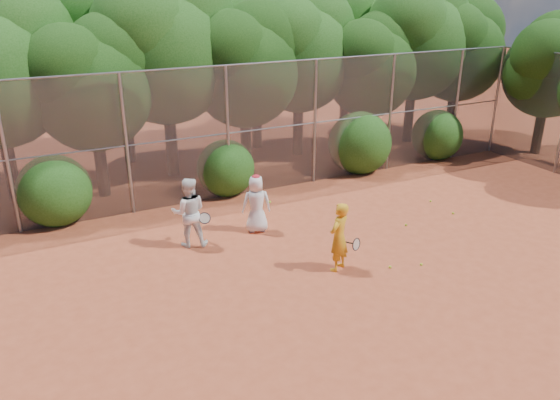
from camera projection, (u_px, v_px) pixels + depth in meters
ground at (368, 274)px, 12.48m from camera, size 80.00×80.00×0.00m
fence_back at (255, 128)px, 16.66m from camera, size 20.05×0.09×4.03m
tree_2 at (92, 79)px, 15.82m from camera, size 3.99×3.47×5.47m
tree_3 at (165, 43)px, 17.40m from camera, size 4.89×4.26×6.70m
tree_4 at (245, 61)px, 18.16m from camera, size 4.19×3.64×5.73m
tree_5 at (300, 46)px, 19.76m from camera, size 4.51×3.92×6.17m
tree_6 at (372, 62)px, 20.17m from camera, size 3.86×3.36×5.29m
tree_7 at (417, 35)px, 21.42m from camera, size 4.77×4.14×6.53m
tree_8 at (459, 46)px, 22.16m from camera, size 4.25×3.70×5.82m
tree_10 at (119, 32)px, 18.73m from camera, size 5.15×4.48×7.06m
tree_11 at (257, 40)px, 20.64m from camera, size 4.64×4.03×6.35m
tree_12 at (348, 26)px, 22.87m from camera, size 5.02×4.37×6.88m
tree_13 at (551, 62)px, 20.12m from camera, size 3.86×3.36×5.29m
bush_0 at (54, 187)px, 14.86m from camera, size 2.00×2.00×2.00m
bush_1 at (226, 166)px, 16.97m from camera, size 1.80×1.80×1.80m
bush_2 at (360, 140)px, 18.97m from camera, size 2.20×2.20×2.20m
bush_3 at (437, 133)px, 20.47m from camera, size 1.90×1.90×1.90m
player_yellow at (339, 237)px, 12.38m from camera, size 0.86×0.63×1.65m
player_teen at (256, 203)px, 14.35m from camera, size 0.87×0.69×1.59m
player_white at (189, 212)px, 13.52m from camera, size 1.03×0.91×1.79m
ball_0 at (406, 225)px, 14.90m from camera, size 0.07×0.07×0.07m
ball_1 at (431, 201)px, 16.54m from camera, size 0.07×0.07×0.07m
ball_2 at (421, 264)px, 12.82m from camera, size 0.07×0.07×0.07m
ball_3 at (453, 213)px, 15.66m from camera, size 0.07×0.07×0.07m
ball_4 at (390, 267)px, 12.70m from camera, size 0.07×0.07×0.07m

